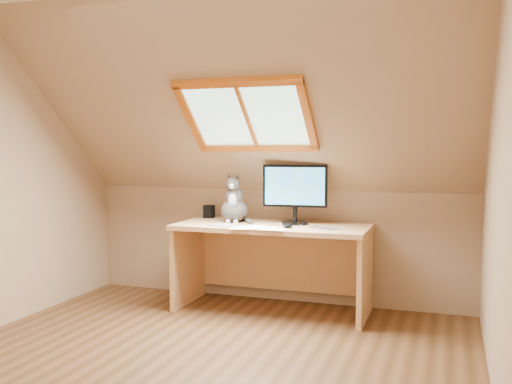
% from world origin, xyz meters
% --- Properties ---
extents(ground, '(3.50, 3.50, 0.00)m').
position_xyz_m(ground, '(0.00, 0.00, 0.00)').
color(ground, brown).
rests_on(ground, ground).
extents(room_shell, '(3.52, 3.52, 2.41)m').
position_xyz_m(room_shell, '(0.00, -0.09, 1.43)').
color(room_shell, tan).
rests_on(room_shell, ground).
extents(desk, '(1.61, 0.71, 0.74)m').
position_xyz_m(desk, '(0.10, 1.45, 0.51)').
color(desk, '#E2AD6B').
rests_on(desk, ground).
extents(monitor, '(0.54, 0.23, 0.50)m').
position_xyz_m(monitor, '(0.27, 1.46, 1.02)').
color(monitor, black).
rests_on(monitor, desk).
extents(cat, '(0.27, 0.31, 0.43)m').
position_xyz_m(cat, '(-0.26, 1.42, 0.89)').
color(cat, '#46403E').
rests_on(cat, desk).
extents(desk_speaker, '(0.09, 0.09, 0.12)m').
position_xyz_m(desk_speaker, '(-0.59, 1.63, 0.79)').
color(desk_speaker, black).
rests_on(desk_speaker, desk).
extents(graphics_tablet, '(0.28, 0.23, 0.01)m').
position_xyz_m(graphics_tablet, '(-0.23, 1.17, 0.74)').
color(graphics_tablet, '#B2B2B7').
rests_on(graphics_tablet, desk).
extents(mouse, '(0.10, 0.12, 0.03)m').
position_xyz_m(mouse, '(0.29, 1.19, 0.75)').
color(mouse, black).
rests_on(mouse, desk).
extents(papers, '(0.35, 0.30, 0.01)m').
position_xyz_m(papers, '(0.07, 1.12, 0.74)').
color(papers, white).
rests_on(papers, desk).
extents(cables, '(0.51, 0.26, 0.01)m').
position_xyz_m(cables, '(0.46, 1.26, 0.74)').
color(cables, silver).
rests_on(cables, desk).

